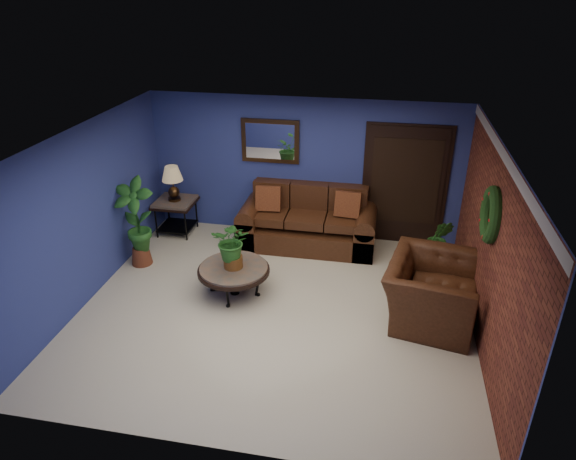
% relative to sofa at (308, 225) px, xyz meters
% --- Properties ---
extents(floor, '(5.50, 5.50, 0.00)m').
position_rel_sofa_xyz_m(floor, '(-0.14, -2.09, -0.35)').
color(floor, beige).
rests_on(floor, ground).
extents(wall_back, '(5.50, 0.04, 2.50)m').
position_rel_sofa_xyz_m(wall_back, '(-0.14, 0.41, 0.90)').
color(wall_back, navy).
rests_on(wall_back, ground).
extents(wall_left, '(0.04, 5.00, 2.50)m').
position_rel_sofa_xyz_m(wall_left, '(-2.89, -2.09, 0.90)').
color(wall_left, navy).
rests_on(wall_left, ground).
extents(wall_right_brick, '(0.04, 5.00, 2.50)m').
position_rel_sofa_xyz_m(wall_right_brick, '(2.61, -2.09, 0.90)').
color(wall_right_brick, maroon).
rests_on(wall_right_brick, ground).
extents(ceiling, '(5.50, 5.00, 0.02)m').
position_rel_sofa_xyz_m(ceiling, '(-0.14, -2.09, 2.15)').
color(ceiling, white).
rests_on(ceiling, wall_back).
extents(crown_molding, '(0.03, 5.00, 0.14)m').
position_rel_sofa_xyz_m(crown_molding, '(2.58, -2.09, 2.08)').
color(crown_molding, white).
rests_on(crown_molding, wall_right_brick).
extents(wall_mirror, '(1.02, 0.06, 0.77)m').
position_rel_sofa_xyz_m(wall_mirror, '(-0.74, 0.37, 1.37)').
color(wall_mirror, '#422915').
rests_on(wall_mirror, wall_back).
extents(closet_door, '(1.44, 0.06, 2.18)m').
position_rel_sofa_xyz_m(closet_door, '(1.61, 0.38, 0.70)').
color(closet_door, black).
rests_on(closet_door, wall_back).
extents(wreath, '(0.16, 0.72, 0.72)m').
position_rel_sofa_xyz_m(wreath, '(2.55, -2.04, 1.35)').
color(wreath, black).
rests_on(wreath, wall_right_brick).
extents(sofa, '(2.36, 1.02, 1.06)m').
position_rel_sofa_xyz_m(sofa, '(0.00, 0.00, 0.00)').
color(sofa, '#452313').
rests_on(sofa, ground).
extents(coffee_table, '(1.07, 1.07, 0.46)m').
position_rel_sofa_xyz_m(coffee_table, '(-0.83, -1.82, 0.05)').
color(coffee_table, '#4B4742').
rests_on(coffee_table, ground).
extents(end_table, '(0.71, 0.71, 0.65)m').
position_rel_sofa_xyz_m(end_table, '(-2.44, -0.04, 0.15)').
color(end_table, '#4B4742').
rests_on(end_table, ground).
extents(table_lamp, '(0.37, 0.37, 0.62)m').
position_rel_sofa_xyz_m(table_lamp, '(-2.44, -0.04, 0.70)').
color(table_lamp, '#422915').
rests_on(table_lamp, end_table).
extents(side_chair, '(0.44, 0.44, 0.93)m').
position_rel_sofa_xyz_m(side_chair, '(0.48, 0.03, 0.18)').
color(side_chair, '#512C17').
rests_on(side_chair, ground).
extents(armchair, '(1.42, 1.56, 0.88)m').
position_rel_sofa_xyz_m(armchair, '(2.01, -1.91, 0.09)').
color(armchair, '#452313').
rests_on(armchair, ground).
extents(coffee_plant, '(0.57, 0.50, 0.73)m').
position_rel_sofa_xyz_m(coffee_plant, '(-0.83, -1.82, 0.52)').
color(coffee_plant, brown).
rests_on(coffee_plant, coffee_table).
extents(floor_plant, '(0.44, 0.38, 0.85)m').
position_rel_sofa_xyz_m(floor_plant, '(2.21, -0.41, 0.10)').
color(floor_plant, brown).
rests_on(floor_plant, ground).
extents(tall_plant, '(0.67, 0.47, 1.49)m').
position_rel_sofa_xyz_m(tall_plant, '(-2.59, -1.24, 0.46)').
color(tall_plant, brown).
rests_on(tall_plant, ground).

